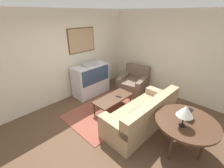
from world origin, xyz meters
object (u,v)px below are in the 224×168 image
(tv, at_px, (91,79))
(coffee_table, at_px, (113,99))
(couch, at_px, (143,115))
(armchair, at_px, (133,83))
(console_table, at_px, (186,124))
(table_lamp, at_px, (185,111))
(mantel_clock, at_px, (189,114))

(tv, relative_size, coffee_table, 1.03)
(couch, xyz_separation_m, armchair, (1.41, 1.31, -0.03))
(coffee_table, relative_size, console_table, 1.01)
(coffee_table, height_order, table_lamp, table_lamp)
(coffee_table, relative_size, mantel_clock, 6.25)
(tv, xyz_separation_m, table_lamp, (-0.45, -3.17, 0.51))
(coffee_table, height_order, mantel_clock, mantel_clock)
(couch, height_order, coffee_table, couch)
(console_table, bearing_deg, couch, 86.72)
(mantel_clock, bearing_deg, tv, 87.30)
(couch, relative_size, armchair, 1.85)
(console_table, bearing_deg, mantel_clock, 11.68)
(armchair, relative_size, table_lamp, 2.62)
(couch, bearing_deg, coffee_table, -88.90)
(table_lamp, height_order, mantel_clock, table_lamp)
(armchair, relative_size, console_table, 0.97)
(console_table, relative_size, mantel_clock, 6.20)
(tv, bearing_deg, coffee_table, -98.73)
(console_table, distance_m, table_lamp, 0.43)
(armchair, distance_m, mantel_clock, 2.71)
(console_table, bearing_deg, armchair, 57.52)
(armchair, xyz_separation_m, coffee_table, (-1.40, -0.32, 0.08))
(tv, height_order, couch, tv)
(table_lamp, bearing_deg, mantel_clock, -0.18)
(tv, height_order, console_table, tv)
(armchair, height_order, table_lamp, table_lamp)
(tv, bearing_deg, table_lamp, -98.00)
(tv, distance_m, couch, 2.23)
(mantel_clock, bearing_deg, armchair, 59.09)
(coffee_table, bearing_deg, armchair, 12.69)
(armchair, height_order, console_table, armchair)
(armchair, bearing_deg, console_table, -44.68)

